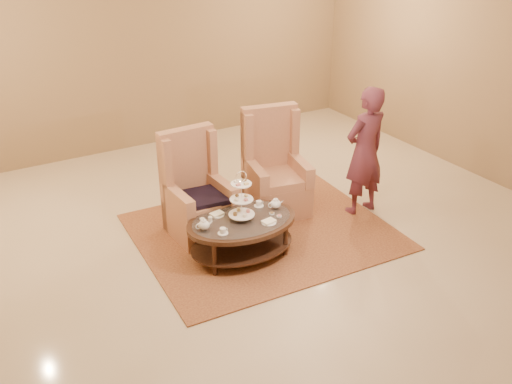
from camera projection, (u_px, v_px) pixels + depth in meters
ground at (263, 249)px, 6.98m from camera, size 8.00×8.00×0.00m
ceiling at (263, 249)px, 6.98m from camera, size 8.00×8.00×0.02m
wall_back at (137, 44)px, 9.27m from camera, size 8.00×0.04×3.50m
wall_right at (507, 66)px, 8.00m from camera, size 0.04×8.00×3.50m
rug at (263, 231)px, 7.34m from camera, size 3.22×2.73×0.02m
tea_table at (242, 226)px, 6.67m from camera, size 1.38×0.99×1.11m
armchair_left at (196, 200)px, 7.16m from camera, size 0.75×0.78×1.34m
armchair_right at (274, 177)px, 7.73m from camera, size 0.90×0.92×1.41m
person at (365, 152)px, 7.46m from camera, size 0.67×0.46×1.76m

